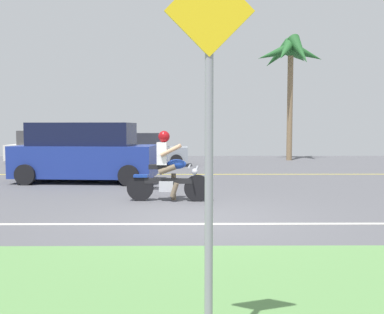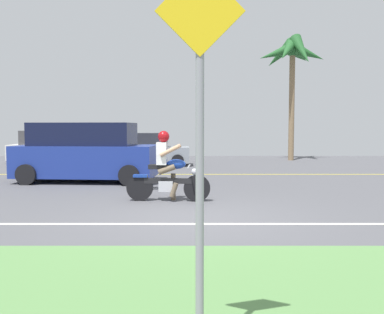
{
  "view_description": "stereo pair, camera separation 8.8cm",
  "coord_description": "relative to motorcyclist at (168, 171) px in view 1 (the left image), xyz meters",
  "views": [
    {
      "loc": [
        -0.08,
        -8.24,
        1.77
      ],
      "look_at": [
        0.01,
        2.96,
        0.99
      ],
      "focal_mm": 39.89,
      "sensor_mm": 36.0,
      "label": 1
    },
    {
      "loc": [
        0.01,
        -8.24,
        1.77
      ],
      "look_at": [
        0.01,
        2.96,
        0.99
      ],
      "focal_mm": 39.89,
      "sensor_mm": 36.0,
      "label": 2
    }
  ],
  "objects": [
    {
      "name": "motorcyclist",
      "position": [
        0.0,
        0.0,
        0.0
      ],
      "size": [
        2.02,
        0.66,
        1.69
      ],
      "color": "black",
      "rests_on": "ground"
    },
    {
      "name": "lane_line_near",
      "position": [
        0.58,
        -2.45,
        -0.71
      ],
      "size": [
        50.4,
        0.12,
        0.01
      ],
      "primitive_type": "cube",
      "color": "silver",
      "rests_on": "ground"
    },
    {
      "name": "palm_tree_0",
      "position": [
        5.88,
        12.67,
        4.75
      ],
      "size": [
        3.69,
        3.34,
        6.59
      ],
      "color": "#846B4C",
      "rests_on": "ground"
    },
    {
      "name": "lane_line_far",
      "position": [
        0.58,
        5.79,
        -0.71
      ],
      "size": [
        50.4,
        0.12,
        0.01
      ],
      "primitive_type": "cube",
      "color": "yellow",
      "rests_on": "ground"
    },
    {
      "name": "street_sign",
      "position": [
        0.64,
        -7.14,
        1.02
      ],
      "size": [
        0.62,
        0.06,
        2.87
      ],
      "color": "gray",
      "rests_on": "ground"
    },
    {
      "name": "parked_car_1",
      "position": [
        -1.47,
        9.56,
        -0.01
      ],
      "size": [
        3.73,
        1.86,
        1.51
      ],
      "color": "#8C939E",
      "rests_on": "ground"
    },
    {
      "name": "ground",
      "position": [
        0.58,
        1.11,
        -0.73
      ],
      "size": [
        56.0,
        30.0,
        0.04
      ],
      "primitive_type": "cube",
      "color": "#545459"
    },
    {
      "name": "grass_median",
      "position": [
        0.58,
        -5.99,
        -0.68
      ],
      "size": [
        56.0,
        3.8,
        0.06
      ],
      "primitive_type": "cube",
      "color": "#5B8C4C",
      "rests_on": "ground"
    },
    {
      "name": "suv_nearby",
      "position": [
        -2.88,
        3.7,
        0.22
      ],
      "size": [
        4.72,
        2.36,
        1.91
      ],
      "color": "navy",
      "rests_on": "ground"
    },
    {
      "name": "parked_car_0",
      "position": [
        -6.52,
        11.25,
        0.03
      ],
      "size": [
        4.08,
        1.97,
        1.6
      ],
      "color": "white",
      "rests_on": "ground"
    }
  ]
}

